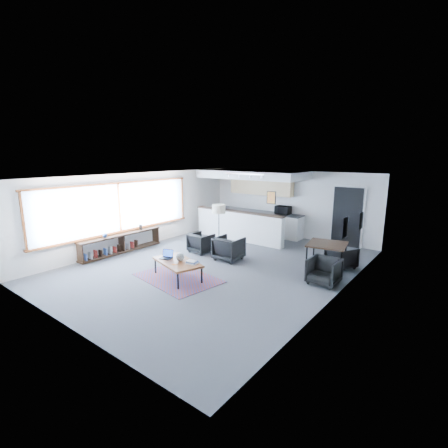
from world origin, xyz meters
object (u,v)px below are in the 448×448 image
Objects in this scene: book_stack at (192,262)px; armchair_right at (229,247)px; microwave at (283,209)px; coffee_table at (177,262)px; dining_table at (327,246)px; ceramic_pot at (180,257)px; dining_chair_near at (324,272)px; armchair_left at (201,242)px; laptop at (167,256)px; floor_lamp at (219,211)px; dining_chair_far at (341,258)px.

book_stack is 0.40× the size of armchair_right.
armchair_right is 3.63m from microwave.
dining_table reaches higher than coffee_table.
dining_chair_near is (3.13, 1.94, -0.27)m from ceramic_pot.
armchair_left reaches higher than book_stack.
microwave is at bearing 106.17° from coffee_table.
laptop reaches higher than coffee_table.
coffee_table is 3.04m from floor_lamp.
laptop reaches higher than book_stack.
armchair_right is at bearing 103.35° from coffee_table.
dining_table is at bearing 47.58° from book_stack.
ceramic_pot is 5.60m from microwave.
laptop is 0.24× the size of floor_lamp.
microwave is (0.51, 5.61, 0.58)m from laptop.
laptop is at bearing -150.41° from dining_chair_near.
armchair_left is at bearing -111.31° from floor_lamp.
dining_table is 2.00× the size of microwave.
laptop is at bearing 69.18° from dining_chair_far.
laptop is 0.32× the size of dining_table.
coffee_table is 2.82× the size of microwave.
book_stack is 2.56m from armchair_left.
dining_table reaches higher than armchair_left.
armchair_left is 1.22m from armchair_right.
armchair_right is (0.14, 2.06, -0.04)m from coffee_table.
ceramic_pot is (0.46, 0.04, 0.05)m from laptop.
book_stack is at bearing -10.98° from laptop.
armchair_right reaches higher than dining_chair_far.
microwave is (-3.04, 2.16, 0.82)m from dining_chair_far.
book_stack is at bearing 129.57° from armchair_left.
coffee_table is 0.46m from book_stack.
microwave is (1.18, 3.48, 0.77)m from armchair_left.
dining_chair_near is (4.01, -0.79, -1.04)m from floor_lamp.
armchair_right is at bearing 87.58° from ceramic_pot.
book_stack is (0.39, 0.03, -0.07)m from ceramic_pot.
dining_table is (3.34, 2.79, 0.22)m from laptop.
ceramic_pot is 0.19× the size of dining_table.
coffee_table is 2.40m from armchair_left.
armchair_left is at bearing -170.50° from dining_table.
armchair_left is 1.14× the size of dining_chair_near.
dining_chair_near is at bearing 13.11° from laptop.
dining_chair_near is 1.05× the size of dining_chair_far.
coffee_table is 0.42m from laptop.
ceramic_pot is 0.14× the size of floor_lamp.
dining_table is 1.92× the size of dining_chair_far.
book_stack is 0.51× the size of dining_chair_near.
armchair_left is 0.89× the size of armchair_right.
microwave is (0.93, 2.84, -0.23)m from floor_lamp.
armchair_left is at bearing 42.43° from dining_chair_far.
dining_chair_far is at bearing 51.43° from book_stack.
dining_chair_near is at bearing -72.95° from dining_table.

